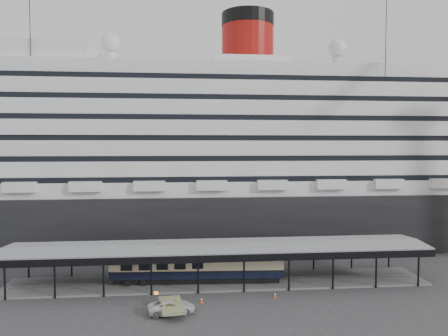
# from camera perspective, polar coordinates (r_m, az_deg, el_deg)

# --- Properties ---
(ground) EXTENTS (200.00, 200.00, 0.00)m
(ground) POSITION_cam_1_polar(r_m,az_deg,el_deg) (56.11, -0.28, -16.29)
(ground) COLOR #333335
(ground) RESTS_ON ground
(cruise_ship) EXTENTS (130.00, 30.00, 43.90)m
(cruise_ship) POSITION_cam_1_polar(r_m,az_deg,el_deg) (84.87, -2.26, 2.87)
(cruise_ship) COLOR black
(cruise_ship) RESTS_ON ground
(platform_canopy) EXTENTS (56.00, 9.18, 5.30)m
(platform_canopy) POSITION_cam_1_polar(r_m,az_deg,el_deg) (60.15, -0.73, -12.60)
(platform_canopy) COLOR slate
(platform_canopy) RESTS_ON ground
(port_truck) EXTENTS (5.45, 3.06, 1.44)m
(port_truck) POSITION_cam_1_polar(r_m,az_deg,el_deg) (50.76, -6.86, -17.57)
(port_truck) COLOR silver
(port_truck) RESTS_ON ground
(pullman_carriage) EXTENTS (23.02, 4.19, 22.48)m
(pullman_carriage) POSITION_cam_1_polar(r_m,az_deg,el_deg) (59.89, -3.53, -12.32)
(pullman_carriage) COLOR black
(pullman_carriage) RESTS_ON ground
(traffic_cone_left) EXTENTS (0.39, 0.39, 0.71)m
(traffic_cone_left) POSITION_cam_1_polar(r_m,az_deg,el_deg) (52.93, -8.61, -17.13)
(traffic_cone_left) COLOR orange
(traffic_cone_left) RESTS_ON ground
(traffic_cone_mid) EXTENTS (0.43, 0.43, 0.66)m
(traffic_cone_mid) POSITION_cam_1_polar(r_m,az_deg,el_deg) (53.67, -2.95, -16.84)
(traffic_cone_mid) COLOR #FA540D
(traffic_cone_mid) RESTS_ON ground
(traffic_cone_right) EXTENTS (0.45, 0.45, 0.67)m
(traffic_cone_right) POSITION_cam_1_polar(r_m,az_deg,el_deg) (55.62, 6.68, -16.13)
(traffic_cone_right) COLOR #E95A0C
(traffic_cone_right) RESTS_ON ground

